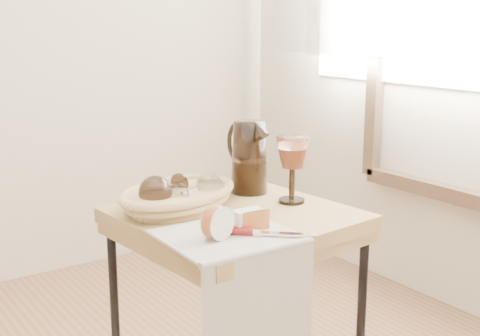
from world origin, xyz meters
TOP-DOWN VIEW (x-y plane):
  - side_table at (0.57, 0.26)m, footprint 0.57×0.57m
  - tea_towel at (0.44, 0.11)m, footprint 0.30×0.27m
  - bread_basket at (0.46, 0.37)m, footprint 0.37×0.31m
  - goblet_lying_a at (0.43, 0.39)m, footprint 0.17×0.14m
  - goblet_lying_b at (0.51, 0.36)m, footprint 0.13×0.10m
  - pitcher at (0.71, 0.40)m, footprint 0.17×0.24m
  - wine_goblet at (0.74, 0.25)m, footprint 0.09×0.09m
  - apple_half at (0.40, 0.11)m, footprint 0.09×0.06m
  - apple_wedge at (0.50, 0.11)m, footprint 0.07×0.04m
  - table_knife at (0.50, 0.07)m, footprint 0.18×0.17m

SIDE VIEW (x-z plane):
  - side_table at x=0.57m, z-range 0.00..0.68m
  - tea_towel at x=0.44m, z-range 0.68..0.68m
  - table_knife at x=0.50m, z-range 0.68..0.70m
  - bread_basket at x=0.46m, z-range 0.68..0.73m
  - apple_wedge at x=0.50m, z-range 0.68..0.73m
  - apple_half at x=0.40m, z-range 0.68..0.76m
  - goblet_lying_b at x=0.51m, z-range 0.69..0.76m
  - goblet_lying_a at x=0.43m, z-range 0.69..0.78m
  - wine_goblet at x=0.74m, z-range 0.68..0.86m
  - pitcher at x=0.71m, z-range 0.66..0.90m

